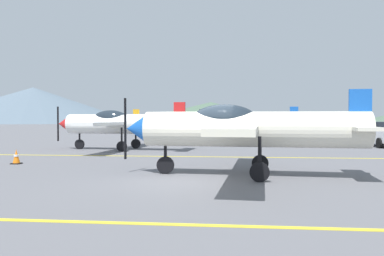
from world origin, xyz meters
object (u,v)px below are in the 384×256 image
(airplane_near, at_px, (244,128))
(airplane_far, at_px, (250,122))
(airplane_mid, at_px, (121,123))
(traffic_cone_side, at_px, (16,157))
(airplane_back, at_px, (170,121))
(car_sedan, at_px, (384,134))

(airplane_near, xyz_separation_m, airplane_far, (1.07, 18.31, 0.00))
(airplane_mid, bearing_deg, airplane_near, -54.54)
(airplane_far, distance_m, traffic_cone_side, 18.96)
(airplane_mid, distance_m, traffic_cone_side, 7.70)
(airplane_near, xyz_separation_m, traffic_cone_side, (-9.11, 2.37, -1.27))
(airplane_near, bearing_deg, airplane_back, 103.69)
(airplane_near, bearing_deg, airplane_mid, 125.46)
(airplane_near, height_order, airplane_mid, same)
(airplane_back, distance_m, traffic_cone_side, 26.33)
(airplane_near, height_order, car_sedan, airplane_near)
(airplane_mid, height_order, car_sedan, airplane_mid)
(airplane_near, relative_size, car_sedan, 2.09)
(airplane_far, relative_size, airplane_back, 1.00)
(airplane_near, bearing_deg, traffic_cone_side, 165.45)
(airplane_far, bearing_deg, airplane_back, 128.05)
(airplane_near, relative_size, airplane_back, 1.01)
(airplane_back, bearing_deg, traffic_cone_side, -94.70)
(airplane_far, distance_m, airplane_back, 13.04)
(airplane_mid, distance_m, car_sedan, 16.89)
(airplane_mid, distance_m, airplane_back, 18.96)
(car_sedan, relative_size, traffic_cone_side, 7.50)
(car_sedan, bearing_deg, traffic_cone_side, -148.13)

